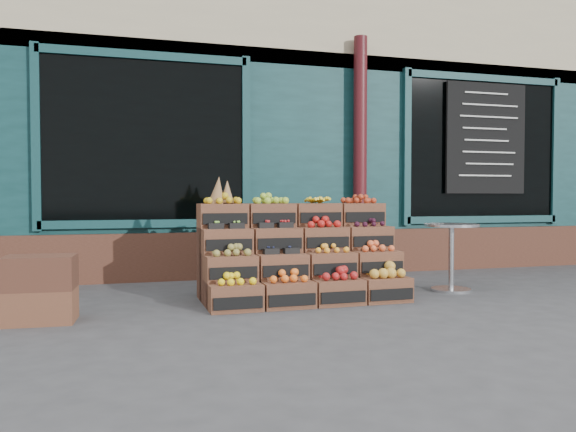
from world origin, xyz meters
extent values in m
plane|color=#3E3E40|center=(0.00, 0.00, 0.00)|extent=(60.00, 60.00, 0.00)
cube|color=#11383A|center=(0.00, 5.20, 2.40)|extent=(12.00, 6.00, 4.80)
cube|color=#11383A|center=(0.00, 2.25, 1.50)|extent=(12.00, 0.12, 3.00)
cube|color=#4B2A1E|center=(0.00, 2.18, 0.30)|extent=(12.00, 0.18, 0.60)
cube|color=black|center=(-1.60, 2.18, 1.75)|extent=(2.40, 0.06, 2.00)
cube|color=black|center=(3.20, 2.18, 1.75)|extent=(2.40, 0.06, 2.00)
cylinder|color=#440F14|center=(1.20, 2.05, 1.60)|extent=(0.18, 0.18, 3.20)
cube|color=black|center=(3.20, 2.10, 1.90)|extent=(1.30, 0.04, 1.60)
cube|color=brown|center=(-0.88, 0.13, 0.12)|extent=(0.50, 0.35, 0.25)
cube|color=black|center=(-0.88, -0.05, 0.10)|extent=(0.45, 0.02, 0.11)
cube|color=yellow|center=(-0.88, 0.13, 0.28)|extent=(0.40, 0.26, 0.08)
cube|color=brown|center=(-0.37, 0.14, 0.12)|extent=(0.50, 0.35, 0.25)
cube|color=black|center=(-0.37, -0.04, 0.10)|extent=(0.45, 0.02, 0.11)
cube|color=orange|center=(-0.37, 0.14, 0.29)|extent=(0.40, 0.26, 0.09)
cube|color=brown|center=(0.14, 0.15, 0.12)|extent=(0.50, 0.35, 0.25)
cube|color=black|center=(0.14, -0.03, 0.10)|extent=(0.45, 0.02, 0.11)
cube|color=maroon|center=(0.14, 0.15, 0.29)|extent=(0.40, 0.26, 0.09)
cube|color=brown|center=(0.65, 0.15, 0.12)|extent=(0.50, 0.35, 0.25)
cube|color=black|center=(0.65, -0.03, 0.10)|extent=(0.45, 0.02, 0.11)
cube|color=gold|center=(0.65, 0.15, 0.30)|extent=(0.40, 0.26, 0.11)
cube|color=brown|center=(-0.88, 0.34, 0.37)|extent=(0.50, 0.35, 0.25)
cube|color=black|center=(-0.88, 0.16, 0.34)|extent=(0.45, 0.02, 0.11)
cube|color=olive|center=(-0.88, 0.34, 0.53)|extent=(0.40, 0.26, 0.08)
cube|color=brown|center=(-0.37, 0.35, 0.37)|extent=(0.50, 0.35, 0.25)
cube|color=black|center=(-0.37, 0.17, 0.34)|extent=(0.45, 0.02, 0.11)
cube|color=#191E40|center=(-0.37, 0.35, 0.50)|extent=(0.40, 0.26, 0.03)
cube|color=brown|center=(0.14, 0.35, 0.37)|extent=(0.50, 0.35, 0.25)
cube|color=black|center=(0.14, 0.17, 0.34)|extent=(0.45, 0.02, 0.11)
cube|color=orange|center=(0.14, 0.35, 0.52)|extent=(0.40, 0.26, 0.07)
cube|color=brown|center=(0.65, 0.36, 0.37)|extent=(0.50, 0.35, 0.25)
cube|color=black|center=(0.65, 0.18, 0.34)|extent=(0.45, 0.02, 0.11)
cube|color=#E25A2D|center=(0.65, 0.36, 0.53)|extent=(0.40, 0.26, 0.08)
cube|color=brown|center=(-0.88, 0.55, 0.61)|extent=(0.50, 0.35, 0.25)
cube|color=black|center=(-0.88, 0.37, 0.59)|extent=(0.45, 0.02, 0.11)
cube|color=#85C642|center=(-0.88, 0.55, 0.75)|extent=(0.40, 0.26, 0.03)
cube|color=brown|center=(-0.38, 0.55, 0.61)|extent=(0.50, 0.35, 0.25)
cube|color=black|center=(-0.37, 0.37, 0.59)|extent=(0.45, 0.02, 0.11)
cube|color=#AB1B1D|center=(-0.38, 0.55, 0.75)|extent=(0.40, 0.26, 0.03)
cube|color=brown|center=(0.13, 0.56, 0.61)|extent=(0.50, 0.35, 0.25)
cube|color=black|center=(0.14, 0.38, 0.59)|extent=(0.45, 0.02, 0.11)
cube|color=#A91814|center=(0.13, 0.56, 0.78)|extent=(0.40, 0.26, 0.08)
cube|color=brown|center=(0.64, 0.57, 0.61)|extent=(0.50, 0.35, 0.25)
cube|color=black|center=(0.65, 0.39, 0.59)|extent=(0.45, 0.02, 0.11)
cube|color=black|center=(0.64, 0.57, 0.77)|extent=(0.40, 0.26, 0.06)
cube|color=brown|center=(-0.89, 0.76, 0.86)|extent=(0.50, 0.35, 0.25)
cube|color=black|center=(-0.88, 0.57, 0.83)|extent=(0.45, 0.02, 0.11)
cube|color=#B99718|center=(-0.89, 0.76, 1.02)|extent=(0.40, 0.26, 0.08)
cube|color=brown|center=(-0.38, 0.76, 0.86)|extent=(0.50, 0.35, 0.25)
cube|color=black|center=(-0.38, 0.58, 0.83)|extent=(0.45, 0.02, 0.11)
cube|color=#8FB631|center=(-0.38, 0.76, 1.02)|extent=(0.40, 0.26, 0.08)
cube|color=brown|center=(0.13, 0.77, 0.86)|extent=(0.50, 0.35, 0.25)
cube|color=black|center=(0.13, 0.59, 0.83)|extent=(0.45, 0.02, 0.11)
cube|color=gold|center=(0.13, 0.77, 1.02)|extent=(0.40, 0.26, 0.08)
cube|color=brown|center=(0.64, 0.78, 0.86)|extent=(0.50, 0.35, 0.25)
cube|color=black|center=(0.64, 0.60, 0.83)|extent=(0.45, 0.02, 0.11)
cube|color=#9C3018|center=(0.64, 0.78, 1.02)|extent=(0.40, 0.26, 0.07)
cube|color=#4B2A1E|center=(-0.12, 0.35, 0.12)|extent=(2.02, 0.37, 0.25)
cube|color=#4B2A1E|center=(-0.12, 0.56, 0.25)|extent=(2.02, 0.37, 0.49)
cube|color=#4B2A1E|center=(-0.12, 0.77, 0.37)|extent=(2.02, 0.37, 0.74)
cone|color=olive|center=(-0.93, 0.76, 1.12)|extent=(0.17, 0.17, 0.28)
cone|color=olive|center=(-0.83, 0.79, 1.10)|extent=(0.15, 0.15, 0.25)
cube|color=brown|center=(-2.54, 0.08, 0.14)|extent=(0.58, 0.42, 0.28)
cube|color=#4B2A1E|center=(-2.54, 0.08, 0.42)|extent=(0.58, 0.42, 0.28)
cylinder|color=#B4B7BB|center=(1.64, 0.51, 0.01)|extent=(0.44, 0.44, 0.03)
cylinder|color=#B4B7BB|center=(1.64, 0.51, 0.37)|extent=(0.06, 0.06, 0.72)
cylinder|color=#B4B7BB|center=(1.64, 0.51, 0.74)|extent=(0.60, 0.60, 0.03)
imported|color=#164D17|center=(-2.07, 2.92, 1.04)|extent=(0.85, 0.65, 2.08)
camera|label=1|loc=(-1.83, -4.98, 1.06)|focal=35.00mm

